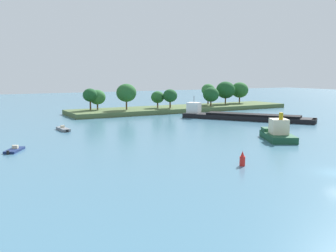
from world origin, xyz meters
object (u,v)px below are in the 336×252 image
Objects in this scene: fishing_skiff at (14,150)px; tugboat at (278,133)px; cargo_barge at (243,116)px; channel_buoy_red at (242,160)px; small_motorboat at (63,129)px.

tugboat is (41.54, -11.72, 1.04)m from fishing_skiff.
cargo_barge is at bearing 61.81° from tugboat.
tugboat is at bearing -15.76° from fishing_skiff.
channel_buoy_red is (-17.78, -11.85, -0.44)m from tugboat.
tugboat is 41.87m from small_motorboat.
cargo_barge is 48.97m from channel_buoy_red.
small_motorboat is 42.83m from channel_buoy_red.
cargo_barge reaches higher than tugboat.
cargo_barge is at bearing -4.66° from small_motorboat.
fishing_skiff is 33.48m from channel_buoy_red.
small_motorboat reaches higher than fishing_skiff.
fishing_skiff is 43.18m from tugboat.
tugboat is at bearing 33.70° from channel_buoy_red.
fishing_skiff is at bearing 135.23° from channel_buoy_red.
small_motorboat is 2.90× the size of channel_buoy_red.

